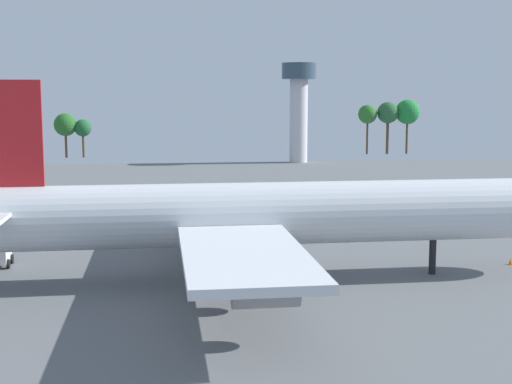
{
  "coord_description": "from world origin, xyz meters",
  "views": [
    {
      "loc": [
        -9.14,
        -66.81,
        17.83
      ],
      "look_at": [
        0.0,
        0.0,
        8.67
      ],
      "focal_mm": 49.81,
      "sensor_mm": 36.0,
      "label": 1
    }
  ],
  "objects_px": {
    "cargo_loader": "(454,220)",
    "maintenance_van": "(0,256)",
    "safety_cone_nose": "(511,262)",
    "baggage_tug": "(71,217)",
    "cargo_airplane": "(253,215)",
    "control_tower": "(299,101)"
  },
  "relations": [
    {
      "from": "cargo_airplane",
      "to": "cargo_loader",
      "type": "xyz_separation_m",
      "value": [
        30.39,
        23.02,
        -5.24
      ]
    },
    {
      "from": "maintenance_van",
      "to": "control_tower",
      "type": "xyz_separation_m",
      "value": [
        54.02,
        112.1,
        15.37
      ]
    },
    {
      "from": "cargo_loader",
      "to": "baggage_tug",
      "type": "height_order",
      "value": "cargo_loader"
    },
    {
      "from": "cargo_airplane",
      "to": "baggage_tug",
      "type": "bearing_deg",
      "value": 123.13
    },
    {
      "from": "baggage_tug",
      "to": "maintenance_van",
      "type": "bearing_deg",
      "value": -100.94
    },
    {
      "from": "cargo_airplane",
      "to": "maintenance_van",
      "type": "xyz_separation_m",
      "value": [
        -25.66,
        9.03,
        -5.31
      ]
    },
    {
      "from": "cargo_loader",
      "to": "maintenance_van",
      "type": "xyz_separation_m",
      "value": [
        -56.05,
        -14.0,
        -0.07
      ]
    },
    {
      "from": "cargo_loader",
      "to": "baggage_tug",
      "type": "relative_size",
      "value": 1.05
    },
    {
      "from": "cargo_loader",
      "to": "safety_cone_nose",
      "type": "xyz_separation_m",
      "value": [
        -2.4,
        -20.42,
        -0.88
      ]
    },
    {
      "from": "maintenance_van",
      "to": "cargo_loader",
      "type": "bearing_deg",
      "value": 14.02
    },
    {
      "from": "safety_cone_nose",
      "to": "control_tower",
      "type": "height_order",
      "value": "control_tower"
    },
    {
      "from": "cargo_airplane",
      "to": "safety_cone_nose",
      "type": "distance_m",
      "value": 28.77
    },
    {
      "from": "cargo_airplane",
      "to": "maintenance_van",
      "type": "height_order",
      "value": "cargo_airplane"
    },
    {
      "from": "baggage_tug",
      "to": "control_tower",
      "type": "distance_m",
      "value": 102.75
    },
    {
      "from": "control_tower",
      "to": "cargo_loader",
      "type": "bearing_deg",
      "value": -88.82
    },
    {
      "from": "control_tower",
      "to": "baggage_tug",
      "type": "bearing_deg",
      "value": -119.16
    },
    {
      "from": "cargo_loader",
      "to": "cargo_airplane",
      "type": "bearing_deg",
      "value": -142.85
    },
    {
      "from": "cargo_loader",
      "to": "control_tower",
      "type": "height_order",
      "value": "control_tower"
    },
    {
      "from": "maintenance_van",
      "to": "safety_cone_nose",
      "type": "bearing_deg",
      "value": -6.83
    },
    {
      "from": "cargo_loader",
      "to": "safety_cone_nose",
      "type": "height_order",
      "value": "cargo_loader"
    },
    {
      "from": "cargo_loader",
      "to": "control_tower",
      "type": "relative_size",
      "value": 0.18
    },
    {
      "from": "maintenance_van",
      "to": "control_tower",
      "type": "distance_m",
      "value": 125.38
    }
  ]
}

